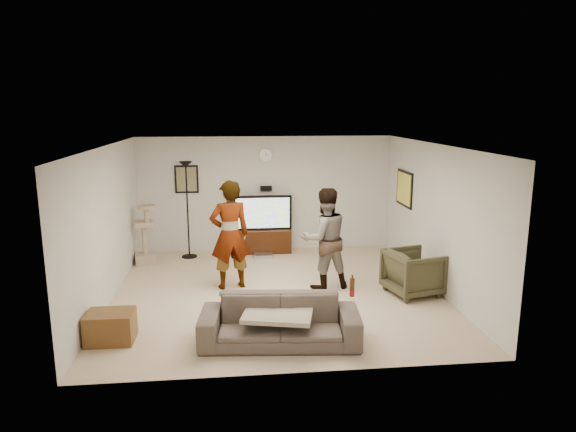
{
  "coord_description": "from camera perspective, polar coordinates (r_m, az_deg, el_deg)",
  "views": [
    {
      "loc": [
        -0.72,
        -8.25,
        3.1
      ],
      "look_at": [
        0.21,
        0.2,
        1.29
      ],
      "focal_mm": 31.74,
      "sensor_mm": 36.0,
      "label": 1
    }
  ],
  "objects": [
    {
      "name": "console_box",
      "position": [
        10.82,
        -2.78,
        -4.43
      ],
      "size": [
        0.4,
        0.3,
        0.07
      ],
      "primitive_type": "cube",
      "color": "#B8B8BE",
      "rests_on": "floor"
    },
    {
      "name": "armchair",
      "position": [
        8.88,
        13.85,
        -6.16
      ],
      "size": [
        1.01,
        0.99,
        0.76
      ],
      "primitive_type": "imported",
      "rotation": [
        0.0,
        0.0,
        1.82
      ],
      "color": "#393823",
      "rests_on": "floor"
    },
    {
      "name": "picture_right",
      "position": [
        10.56,
        12.9,
        3.02
      ],
      "size": [
        0.03,
        0.78,
        0.62
      ],
      "primitive_type": "cube",
      "color": "#FDE646",
      "rests_on": "wall_right"
    },
    {
      "name": "person_right",
      "position": [
        8.81,
        4.12,
        -2.55
      ],
      "size": [
        0.98,
        0.83,
        1.77
      ],
      "primitive_type": "imported",
      "rotation": [
        0.0,
        0.0,
        3.35
      ],
      "color": "navy",
      "rests_on": "floor"
    },
    {
      "name": "floor_lamp",
      "position": [
        10.78,
        -11.19,
        0.65
      ],
      "size": [
        0.32,
        0.32,
        2.03
      ],
      "primitive_type": "cylinder",
      "color": "black",
      "rests_on": "floor"
    },
    {
      "name": "person_left",
      "position": [
        8.83,
        -6.54,
        -2.11
      ],
      "size": [
        0.79,
        0.61,
        1.91
      ],
      "primitive_type": "imported",
      "rotation": [
        0.0,
        0.0,
        3.39
      ],
      "color": "#AAA8AF",
      "rests_on": "floor"
    },
    {
      "name": "throw_blanket",
      "position": [
        6.89,
        -1.11,
        -10.86
      ],
      "size": [
        1.04,
        0.89,
        0.06
      ],
      "primitive_type": "cube",
      "rotation": [
        0.0,
        0.0,
        -0.23
      ],
      "color": "#C1AD8F",
      "rests_on": "sofa"
    },
    {
      "name": "picture_back",
      "position": [
        11.13,
        -11.29,
        4.06
      ],
      "size": [
        0.42,
        0.03,
        0.52
      ],
      "primitive_type": "cube",
      "color": "#76704D",
      "rests_on": "wall_back"
    },
    {
      "name": "wall_right",
      "position": [
        9.14,
        16.19,
        -0.12
      ],
      "size": [
        0.04,
        5.5,
        2.5
      ],
      "primitive_type": "cube",
      "color": "silver",
      "rests_on": "floor"
    },
    {
      "name": "wall_back",
      "position": [
        11.18,
        -2.49,
        2.5
      ],
      "size": [
        5.5,
        0.04,
        2.5
      ],
      "primitive_type": "cube",
      "color": "silver",
      "rests_on": "floor"
    },
    {
      "name": "wall_speaker",
      "position": [
        11.1,
        -2.48,
        3.11
      ],
      "size": [
        0.25,
        0.1,
        0.1
      ],
      "primitive_type": "cube",
      "color": "black",
      "rests_on": "wall_back"
    },
    {
      "name": "ceiling",
      "position": [
        8.3,
        -1.3,
        7.97
      ],
      "size": [
        5.5,
        5.5,
        0.02
      ],
      "primitive_type": "cube",
      "color": "silver",
      "rests_on": "wall_back"
    },
    {
      "name": "sofa",
      "position": [
        6.94,
        -0.93,
        -11.67
      ],
      "size": [
        2.19,
        1.02,
        0.62
      ],
      "primitive_type": "imported",
      "rotation": [
        0.0,
        0.0,
        -0.09
      ],
      "color": "#4F443D",
      "rests_on": "floor"
    },
    {
      "name": "tv",
      "position": [
        11.0,
        -2.86,
        0.38
      ],
      "size": [
        1.26,
        0.08,
        0.75
      ],
      "primitive_type": "cube",
      "color": "black",
      "rests_on": "tv_stand"
    },
    {
      "name": "floor",
      "position": [
        8.85,
        -1.22,
        -8.54
      ],
      "size": [
        5.5,
        5.5,
        0.02
      ],
      "primitive_type": "cube",
      "color": "beige",
      "rests_on": "ground"
    },
    {
      "name": "cat_tree",
      "position": [
        10.62,
        -15.81,
        -1.99
      ],
      "size": [
        0.45,
        0.45,
        1.22
      ],
      "primitive_type": "cube",
      "rotation": [
        0.0,
        0.0,
        0.18
      ],
      "color": "tan",
      "rests_on": "floor"
    },
    {
      "name": "wall_left",
      "position": [
        8.7,
        -19.62,
        -0.95
      ],
      "size": [
        0.04,
        5.5,
        2.5
      ],
      "primitive_type": "cube",
      "color": "silver",
      "rests_on": "floor"
    },
    {
      "name": "tv_screen",
      "position": [
        10.96,
        -2.85,
        0.33
      ],
      "size": [
        1.16,
        0.01,
        0.66
      ],
      "primitive_type": "cube",
      "color": "#79CC2D",
      "rests_on": "tv"
    },
    {
      "name": "wall_clock",
      "position": [
        11.04,
        -2.52,
        6.83
      ],
      "size": [
        0.26,
        0.04,
        0.26
      ],
      "primitive_type": "cylinder",
      "rotation": [
        1.57,
        0.0,
        0.0
      ],
      "color": "silver",
      "rests_on": "wall_back"
    },
    {
      "name": "wall_front",
      "position": [
        5.85,
        1.11,
        -6.39
      ],
      "size": [
        5.5,
        0.04,
        2.5
      ],
      "primitive_type": "cube",
      "color": "silver",
      "rests_on": "floor"
    },
    {
      "name": "tv_stand",
      "position": [
        11.14,
        -2.83,
        -2.78
      ],
      "size": [
        1.21,
        0.45,
        0.51
      ],
      "primitive_type": "cube",
      "color": "black",
      "rests_on": "floor"
    },
    {
      "name": "side_table",
      "position": [
        7.41,
        -19.26,
        -11.64
      ],
      "size": [
        0.63,
        0.48,
        0.41
      ],
      "primitive_type": "cube",
      "rotation": [
        0.0,
        0.0,
        -0.01
      ],
      "color": "#583819",
      "rests_on": "floor"
    },
    {
      "name": "beer_bottle",
      "position": [
        6.93,
        7.19,
        -7.94
      ],
      "size": [
        0.06,
        0.06,
        0.25
      ],
      "primitive_type": "cylinder",
      "color": "#4B260A",
      "rests_on": "sofa"
    },
    {
      "name": "toy_ball",
      "position": [
        8.73,
        -7.48,
        -8.59
      ],
      "size": [
        0.08,
        0.08,
        0.08
      ],
      "primitive_type": "sphere",
      "color": "#177C80",
      "rests_on": "floor"
    }
  ]
}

